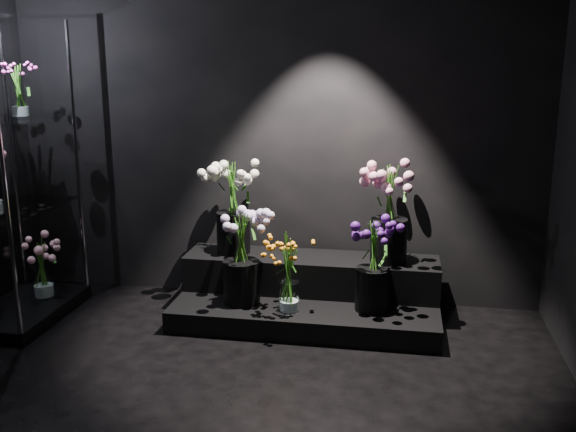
# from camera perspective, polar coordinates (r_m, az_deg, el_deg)

# --- Properties ---
(wall_back) EXTENTS (4.00, 0.00, 4.00)m
(wall_back) POSITION_cam_1_polar(r_m,az_deg,el_deg) (4.81, -1.32, 8.81)
(wall_back) COLOR black
(wall_back) RESTS_ON floor
(display_riser) EXTENTS (1.85, 0.82, 0.41)m
(display_riser) POSITION_cam_1_polar(r_m,az_deg,el_deg) (4.67, 1.84, -6.85)
(display_riser) COLOR black
(display_riser) RESTS_ON floor
(display_case) EXTENTS (0.57, 0.95, 2.09)m
(display_case) POSITION_cam_1_polar(r_m,az_deg,el_deg) (4.80, -23.51, 3.35)
(display_case) COLOR black
(display_case) RESTS_ON floor
(bouquet_orange_bells) EXTENTS (0.29, 0.29, 0.54)m
(bouquet_orange_bells) POSITION_cam_1_polar(r_m,az_deg,el_deg) (4.31, 0.09, -5.00)
(bouquet_orange_bells) COLOR white
(bouquet_orange_bells) RESTS_ON display_riser
(bouquet_lilac) EXTENTS (0.46, 0.46, 0.64)m
(bouquet_lilac) POSITION_cam_1_polar(r_m,az_deg,el_deg) (4.44, -4.20, -3.30)
(bouquet_lilac) COLOR black
(bouquet_lilac) RESTS_ON display_riser
(bouquet_purple) EXTENTS (0.35, 0.35, 0.62)m
(bouquet_purple) POSITION_cam_1_polar(r_m,az_deg,el_deg) (4.34, 7.59, -4.05)
(bouquet_purple) COLOR black
(bouquet_purple) RESTS_ON display_riser
(bouquet_cream_roses) EXTENTS (0.48, 0.48, 0.67)m
(bouquet_cream_roses) POSITION_cam_1_polar(r_m,az_deg,el_deg) (4.72, -4.93, 1.40)
(bouquet_cream_roses) COLOR black
(bouquet_cream_roses) RESTS_ON display_riser
(bouquet_pink_roses) EXTENTS (0.43, 0.43, 0.69)m
(bouquet_pink_roses) POSITION_cam_1_polar(r_m,az_deg,el_deg) (4.55, 9.05, 0.72)
(bouquet_pink_roses) COLOR black
(bouquet_pink_roses) RESTS_ON display_riser
(bouquet_case_magenta) EXTENTS (0.26, 0.26, 0.36)m
(bouquet_case_magenta) POSITION_cam_1_polar(r_m,az_deg,el_deg) (4.88, -22.85, 10.35)
(bouquet_case_magenta) COLOR white
(bouquet_case_magenta) RESTS_ON display_case
(bouquet_case_base_pink) EXTENTS (0.38, 0.38, 0.44)m
(bouquet_case_base_pink) POSITION_cam_1_polar(r_m,az_deg,el_deg) (5.09, -21.05, -4.17)
(bouquet_case_base_pink) COLOR white
(bouquet_case_base_pink) RESTS_ON display_case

